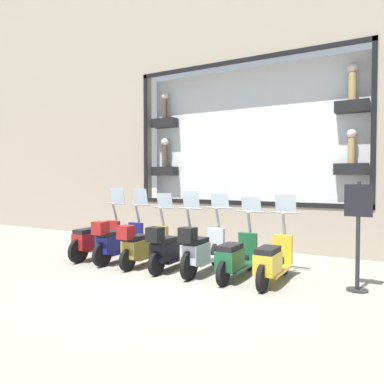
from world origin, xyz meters
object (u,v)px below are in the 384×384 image
scooter_olive_4 (142,245)px  scooter_red_6 (95,240)px  scooter_silver_2 (201,250)px  scooter_navy_5 (117,241)px  scooter_yellow_0 (273,261)px  scooter_black_3 (170,248)px  shop_sign_post (358,231)px  scooter_green_1 (236,257)px

scooter_olive_4 → scooter_red_6: 1.46m
scooter_silver_2 → scooter_navy_5: (-0.00, 2.18, -0.00)m
scooter_yellow_0 → scooter_navy_5: bearing=90.8°
scooter_black_3 → scooter_red_6: 2.19m
scooter_silver_2 → scooter_navy_5: scooter_navy_5 is taller
shop_sign_post → scooter_green_1: bearing=98.0°
scooter_green_1 → scooter_olive_4: (-0.06, 2.18, 0.04)m
scooter_silver_2 → scooter_olive_4: size_ratio=1.01×
scooter_black_3 → scooter_navy_5: bearing=89.6°
scooter_silver_2 → scooter_olive_4: (-0.02, 1.46, -0.03)m
scooter_silver_2 → shop_sign_post: 2.92m
scooter_yellow_0 → scooter_green_1: size_ratio=1.00×
scooter_green_1 → scooter_olive_4: scooter_olive_4 is taller
scooter_yellow_0 → scooter_green_1: (-0.00, 0.73, -0.01)m
scooter_silver_2 → scooter_red_6: 2.91m
scooter_yellow_0 → scooter_red_6: size_ratio=0.99×
scooter_navy_5 → scooter_olive_4: bearing=-91.1°
scooter_silver_2 → shop_sign_post: shop_sign_post is taller
scooter_black_3 → scooter_olive_4: scooter_black_3 is taller
scooter_green_1 → scooter_red_6: bearing=89.8°
scooter_olive_4 → scooter_navy_5: size_ratio=0.99×
scooter_black_3 → scooter_olive_4: (-0.01, 0.73, -0.01)m
scooter_black_3 → scooter_olive_4: size_ratio=1.00×
shop_sign_post → scooter_navy_5: bearing=93.9°
scooter_green_1 → shop_sign_post: (0.30, -2.12, 0.61)m
scooter_green_1 → scooter_olive_4: 2.19m
scooter_silver_2 → scooter_black_3: 0.73m
scooter_green_1 → shop_sign_post: 2.23m
scooter_black_3 → shop_sign_post: shop_sign_post is taller
scooter_green_1 → scooter_yellow_0: bearing=-89.7°
scooter_green_1 → scooter_navy_5: 2.91m
scooter_silver_2 → scooter_navy_5: bearing=90.1°
scooter_yellow_0 → scooter_black_3: bearing=91.6°
scooter_green_1 → scooter_black_3: size_ratio=1.00×
scooter_red_6 → scooter_silver_2: bearing=-91.1°
scooter_olive_4 → scooter_red_6: size_ratio=0.99×
scooter_silver_2 → scooter_olive_4: bearing=90.6°
scooter_black_3 → shop_sign_post: size_ratio=0.96×
scooter_red_6 → shop_sign_post: bearing=-87.1°
scooter_olive_4 → scooter_navy_5: bearing=88.9°
scooter_olive_4 → scooter_black_3: bearing=-89.6°
scooter_red_6 → scooter_black_3: bearing=-91.8°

